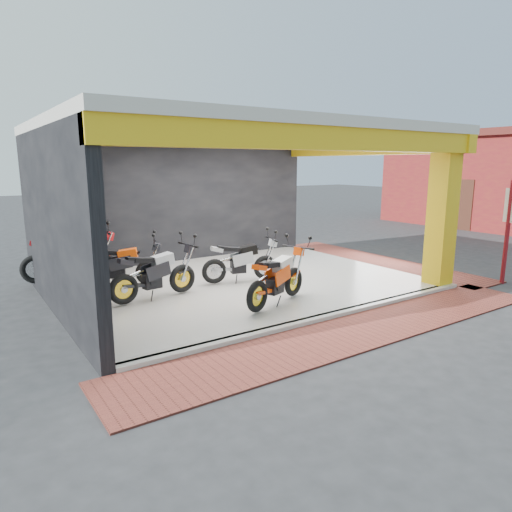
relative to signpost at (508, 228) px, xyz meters
The scene contains 17 objects.
ground 5.70m from the signpost, 164.61° to the left, with size 80.00×80.00×0.00m, color #2D2D30.
showroom_floor 6.50m from the signpost, 146.96° to the left, with size 8.00×6.00×0.10m, color beige.
showroom_ceiling 6.74m from the signpost, 146.96° to the left, with size 8.40×6.40×0.20m, color beige.
back_wall 8.47m from the signpost, 129.07° to the left, with size 8.20×0.20×3.50m, color black.
left_wall 10.06m from the signpost, 159.81° to the left, with size 0.20×6.20×3.50m, color black.
corner_column 1.78m from the signpost, 155.60° to the left, with size 0.50×0.50×3.50m, color gold.
header_beam_front 5.69m from the signpost, behind, with size 8.40×0.30×0.40m, color gold.
header_beam_right 4.18m from the signpost, 111.00° to the left, with size 0.30×6.40×0.40m, color gold.
floor_kerb 5.51m from the signpost, behind, with size 8.00×0.20×0.10m, color beige.
paver_front 5.51m from the signpost, behind, with size 9.00×1.40×0.03m, color brown.
paver_right 3.76m from the signpost, 98.70° to the left, with size 1.40×7.00×0.03m, color brown.
signpost is the anchor object (origin of this frame).
moto_hero 5.45m from the signpost, 161.53° to the left, with size 2.05×0.76×1.25m, color #F3440A, non-canonical shape.
moto_row_a 7.72m from the signpost, 154.90° to the left, with size 2.07×0.77×1.27m, color black, non-canonical shape.
moto_row_b 5.82m from the signpost, 146.21° to the left, with size 1.96×0.72×1.20m, color #A7ABAF, non-canonical shape.
moto_row_c 8.52m from the signpost, 149.98° to the left, with size 1.98×0.73×1.21m, color black, non-canonical shape.
moto_row_d 9.82m from the signpost, 145.14° to the left, with size 2.26×0.84×1.38m, color red, non-canonical shape.
Camera 1 is at (-5.67, -7.04, 2.88)m, focal length 32.00 mm.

